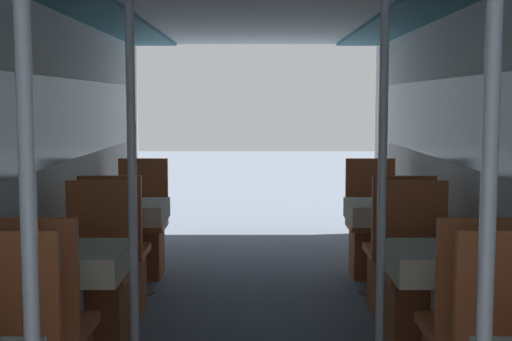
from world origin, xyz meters
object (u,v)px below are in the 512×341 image
Objects in this scene: chair_right_near_2 at (397,271)px; chair_right_far_2 at (371,241)px; dining_table_left_1 at (71,272)px; support_pole_right_1 at (381,187)px; chair_left_near_2 at (115,271)px; dining_table_right_2 at (383,219)px; dining_table_left_2 at (128,219)px; dining_table_right_1 at (441,271)px; chair_right_far_1 at (417,296)px; support_pole_right_0 at (485,258)px; chair_left_far_1 at (95,296)px; chair_left_far_2 at (140,241)px; support_pole_left_0 at (29,258)px; support_pole_left_1 at (131,187)px.

chair_right_near_2 is 1.00× the size of chair_right_far_2.
support_pole_right_1 is at bearing 0.00° from dining_table_left_1.
chair_left_near_2 is 2.08m from dining_table_right_2.
support_pole_right_1 is 1.81m from dining_table_right_2.
dining_table_left_2 is 0.72× the size of chair_left_near_2.
dining_table_right_1 is 0.72× the size of chair_right_far_1.
support_pole_right_0 is at bearing -100.84° from dining_table_right_1.
dining_table_left_1 is at bearing 90.00° from chair_left_far_1.
chair_left_near_2 is (0.00, 1.17, -0.29)m from dining_table_left_1.
chair_left_near_2 is 0.48× the size of support_pole_right_1.
chair_left_near_2 and chair_right_far_1 have the same top height.
chair_right_far_2 reaches higher than dining_table_left_2.
support_pole_right_0 is 2.10× the size of chair_right_far_1.
dining_table_left_1 is 0.34× the size of support_pole_right_1.
chair_left_far_1 and chair_right_near_2 have the same top height.
dining_table_left_1 and dining_table_right_1 have the same top height.
support_pole_right_0 reaches higher than dining_table_right_2.
support_pole_left_0 is at bearing 94.73° from chair_left_far_2.
chair_left_far_1 is 2.90m from support_pole_right_0.
chair_right_far_1 is (1.98, 0.55, -0.29)m from dining_table_left_1.
chair_left_far_2 is 1.00× the size of chair_right_near_2.
chair_left_far_1 is 0.48× the size of support_pole_right_1.
dining_table_right_2 is 0.62m from chair_right_near_2.
chair_left_far_2 is 0.48× the size of support_pole_right_1.
chair_right_far_2 is (1.98, 0.55, -0.29)m from dining_table_left_2.
support_pole_right_0 is 1.00× the size of support_pole_right_1.
chair_right_near_2 is (1.66, 1.17, -0.74)m from support_pole_left_1.
chair_right_far_1 is (1.66, 0.55, -0.74)m from support_pole_left_1.
support_pole_right_0 is (1.66, -1.72, 0.46)m from dining_table_left_1.
chair_left_far_2 is (-0.33, 2.26, -0.74)m from support_pole_left_1.
support_pole_left_1 is 1.43m from chair_left_near_2.
dining_table_right_1 is 0.57m from support_pole_right_1.
support_pole_right_0 is at bearing -64.29° from dining_table_left_2.
chair_left_far_1 is at bearing -162.41° from chair_right_near_2.
dining_table_left_1 is 1.00× the size of dining_table_right_1.
dining_table_right_1 is 0.72× the size of chair_right_near_2.
dining_table_left_2 is at bearing 15.36° from chair_right_far_2.
chair_left_far_1 is 2.32m from dining_table_right_2.
dining_table_right_2 is (1.98, 0.55, 0.29)m from chair_left_near_2.
support_pole_right_0 is 2.10× the size of chair_right_far_2.
chair_right_far_2 is (1.98, 1.72, 0.00)m from chair_left_far_1.
dining_table_right_1 is 0.72× the size of chair_right_far_2.
support_pole_right_1 is 2.92× the size of dining_table_right_2.
dining_table_left_1 is 0.34× the size of support_pole_left_1.
chair_left_far_2 is (0.00, 1.72, 0.00)m from chair_left_far_1.
chair_right_far_2 is (1.66, 3.98, -0.74)m from support_pole_left_0.
chair_left_far_1 is 0.63m from chair_left_near_2.
dining_table_left_1 is at bearing 180.00° from support_pole_right_1.
chair_left_near_2 is 1.39× the size of dining_table_right_1.
chair_left_near_2 is (-0.33, 1.17, -0.74)m from support_pole_left_1.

